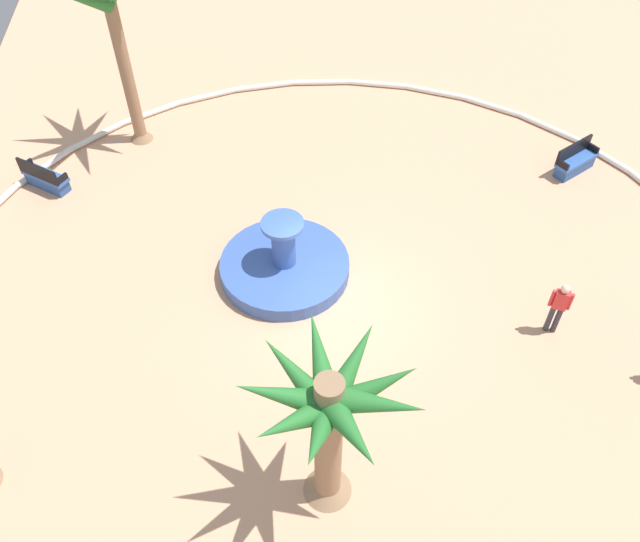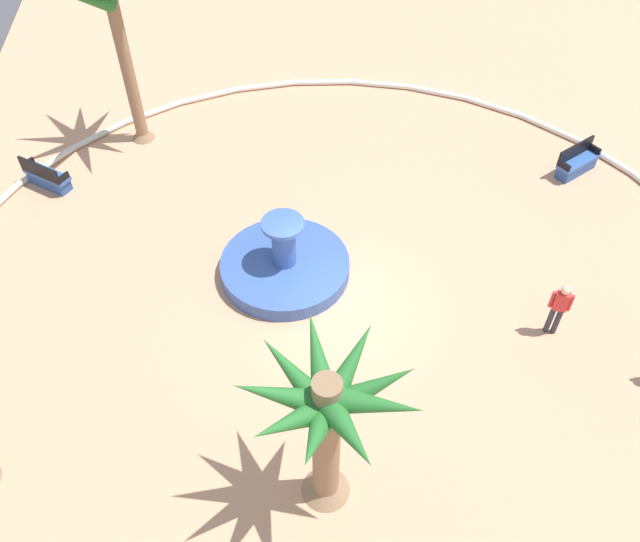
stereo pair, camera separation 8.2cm
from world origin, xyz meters
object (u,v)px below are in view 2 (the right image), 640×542
Objects in this scene: palm_tree_by_curb at (327,414)px; bench_west at (47,177)px; person_cyclist_photo at (559,307)px; bench_east at (577,163)px; fountain at (285,265)px.

palm_tree_by_curb is 2.73× the size of bench_west.
person_cyclist_photo reaches higher than bench_west.
palm_tree_by_curb is 2.63× the size of bench_east.
person_cyclist_photo is at bearing 152.72° from bench_east.
fountain reaches higher than person_cyclist_photo.
palm_tree_by_curb reaches higher than fountain.
bench_east is 16.93m from bench_west.
fountain is 2.18× the size of bench_east.
person_cyclist_photo is (-7.64, -13.66, 0.61)m from bench_west.
palm_tree_by_curb is at bearing 119.24° from person_cyclist_photo.
person_cyclist_photo is at bearing -114.03° from fountain.
bench_west is (11.15, 7.38, -2.76)m from palm_tree_by_curb.
fountain is at bearing 108.65° from bench_east.
bench_east and bench_west have the same top height.
bench_east is at bearing -71.35° from fountain.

